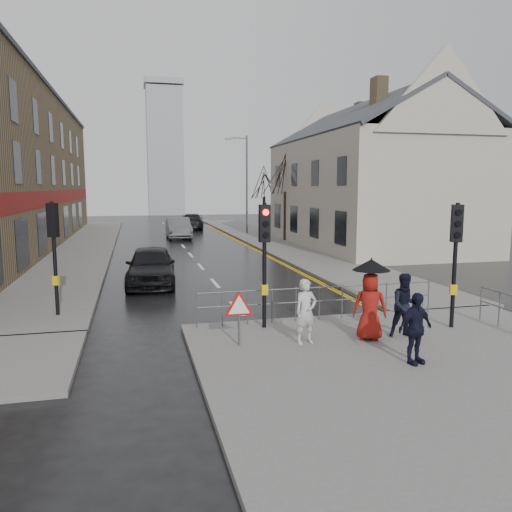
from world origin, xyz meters
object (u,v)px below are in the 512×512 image
pedestrian_d (415,328)px  car_parked (151,266)px  car_mid (178,228)px  pedestrian_with_umbrella (370,296)px  pedestrian_b (406,306)px  pedestrian_a (306,311)px

pedestrian_d → car_parked: (-5.22, 11.02, -0.13)m
pedestrian_d → car_mid: bearing=79.7°
pedestrian_with_umbrella → pedestrian_b: bearing=-1.5°
pedestrian_with_umbrella → car_parked: pedestrian_with_umbrella is taller
pedestrian_d → pedestrian_with_umbrella: bearing=79.8°
car_mid → pedestrian_b: bearing=-83.5°
pedestrian_b → car_mid: bearing=108.5°
pedestrian_d → car_mid: size_ratio=0.32×
pedestrian_b → pedestrian_d: pedestrian_b is taller
car_mid → car_parked: bearing=-98.7°
pedestrian_b → pedestrian_d: size_ratio=1.05×
car_parked → car_mid: car_mid is taller
pedestrian_with_umbrella → pedestrian_d: bearing=-85.1°
pedestrian_with_umbrella → pedestrian_d: size_ratio=1.30×
pedestrian_b → car_mid: size_ratio=0.33×
pedestrian_with_umbrella → car_mid: 27.84m
pedestrian_b → car_parked: pedestrian_b is taller
pedestrian_b → car_mid: (-3.31, 27.76, -0.15)m
pedestrian_with_umbrella → car_parked: size_ratio=0.44×
pedestrian_a → pedestrian_with_umbrella: 1.69m
car_parked → pedestrian_d: bearing=-61.1°
pedestrian_a → pedestrian_with_umbrella: size_ratio=0.78×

